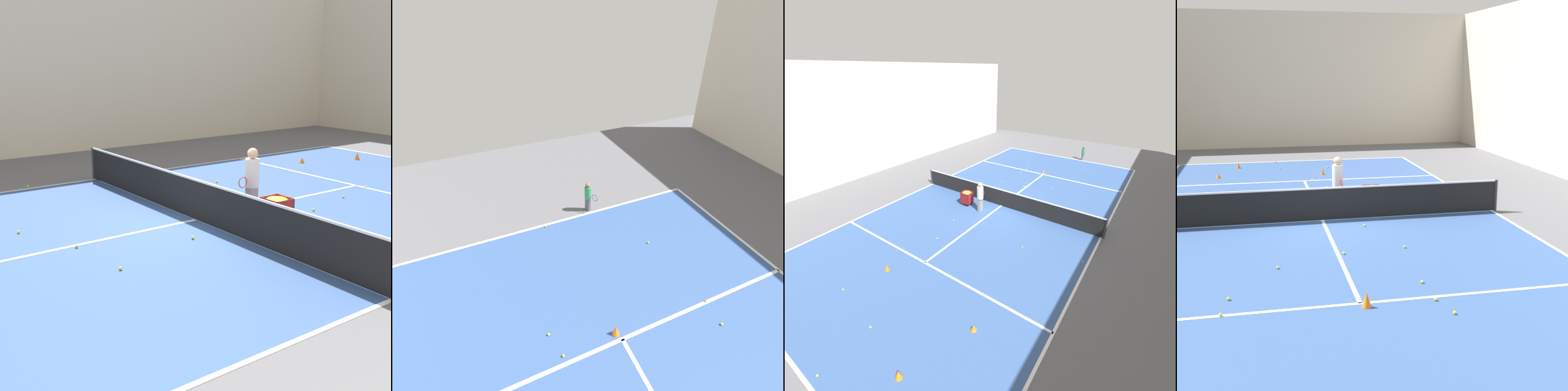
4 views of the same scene
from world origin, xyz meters
The scene contains 10 objects.
line_baseline_near centered at (0.00, -11.41, 0.01)m, with size 11.35×0.10×0.00m, color white.
line_service_near centered at (0.00, -6.28, 0.01)m, with size 11.35×0.10×0.00m, color white.
player_near_baseline centered at (-1.41, -11.63, 0.72)m, with size 0.41×0.56×1.26m.
training_cone_2 centered at (0.09, -6.47, 0.16)m, with size 0.20×0.20×0.32m, color orange.
tennis_ball_1 centered at (1.69, -7.15, 0.04)m, with size 0.07×0.07×0.07m, color yellow.
tennis_ball_2 centered at (-2.74, -6.29, 0.04)m, with size 0.07×0.07×0.07m, color yellow.
tennis_ball_4 centered at (-2.62, -5.56, 0.04)m, with size 0.07×0.07×0.07m, color yellow.
tennis_ball_6 centered at (0.48, -11.31, 0.04)m, with size 0.07×0.07×0.07m, color yellow.
tennis_ball_9 centered at (-2.55, -9.01, 0.04)m, with size 0.07×0.07×0.07m, color yellow.
tennis_ball_15 centered at (1.53, -6.47, 0.04)m, with size 0.07×0.07×0.07m, color yellow.
Camera 2 is at (2.56, -2.68, 7.45)m, focal length 28.00 mm.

